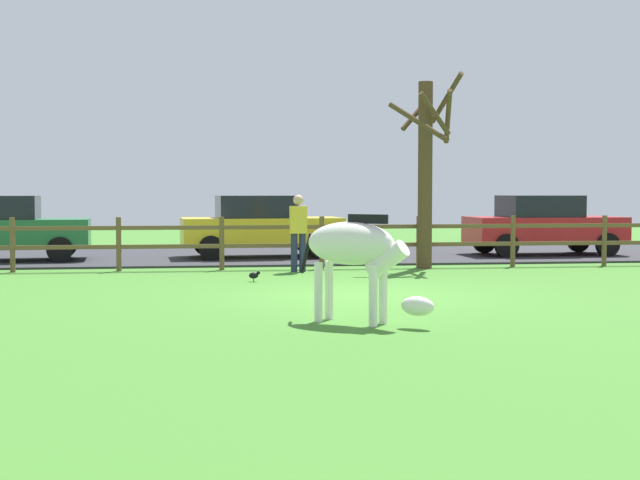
# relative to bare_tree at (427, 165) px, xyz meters

# --- Properties ---
(ground_plane) EXTENTS (60.00, 60.00, 0.00)m
(ground_plane) POSITION_rel_bare_tree_xyz_m (-2.31, -4.80, -2.29)
(ground_plane) COLOR #3D7528
(parking_asphalt) EXTENTS (28.00, 7.40, 0.05)m
(parking_asphalt) POSITION_rel_bare_tree_xyz_m (-2.31, 4.50, -2.26)
(parking_asphalt) COLOR #2D2D33
(parking_asphalt) RESTS_ON ground_plane
(paddock_fence) EXTENTS (22.11, 0.11, 1.16)m
(paddock_fence) POSITION_rel_bare_tree_xyz_m (-2.32, 0.20, -1.62)
(paddock_fence) COLOR brown
(paddock_fence) RESTS_ON ground_plane
(bare_tree) EXTENTS (1.69, 1.69, 4.33)m
(bare_tree) POSITION_rel_bare_tree_xyz_m (0.00, 0.00, 0.00)
(bare_tree) COLOR #513A23
(bare_tree) RESTS_ON ground_plane
(zebra) EXTENTS (1.62, 1.37, 1.41)m
(zebra) POSITION_rel_bare_tree_xyz_m (-2.97, -7.88, -1.36)
(zebra) COLOR white
(zebra) RESTS_ON ground_plane
(crow_on_grass) EXTENTS (0.22, 0.10, 0.20)m
(crow_on_grass) POSITION_rel_bare_tree_xyz_m (-3.96, -2.44, -2.16)
(crow_on_grass) COLOR black
(crow_on_grass) RESTS_ON ground_plane
(parked_car_yellow) EXTENTS (4.12, 2.13, 1.56)m
(parked_car_yellow) POSITION_rel_bare_tree_xyz_m (-3.49, 3.22, -1.44)
(parked_car_yellow) COLOR yellow
(parked_car_yellow) RESTS_ON parking_asphalt
(parked_car_green) EXTENTS (4.13, 2.15, 1.56)m
(parked_car_green) POSITION_rel_bare_tree_xyz_m (-9.70, 2.86, -1.44)
(parked_car_green) COLOR #236B38
(parked_car_green) RESTS_ON parking_asphalt
(parked_car_red) EXTENTS (4.03, 1.94, 1.56)m
(parked_car_red) POSITION_rel_bare_tree_xyz_m (3.96, 3.08, -1.44)
(parked_car_red) COLOR red
(parked_car_red) RESTS_ON parking_asphalt
(visitor_near_fence) EXTENTS (0.36, 0.22, 1.64)m
(visitor_near_fence) POSITION_rel_bare_tree_xyz_m (-2.91, -0.50, -1.38)
(visitor_near_fence) COLOR #232847
(visitor_near_fence) RESTS_ON ground_plane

